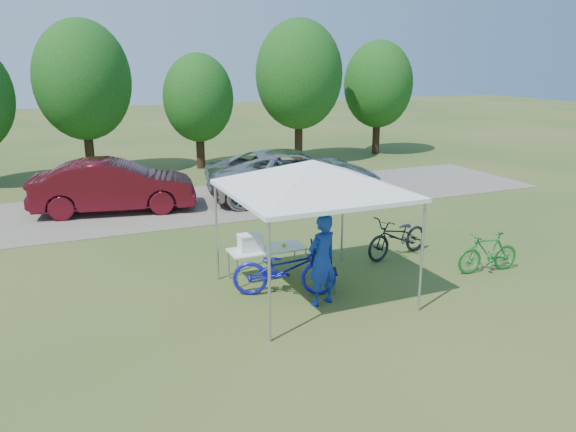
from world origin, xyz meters
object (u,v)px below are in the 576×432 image
cooler (250,242)px  folding_table (267,250)px  minivan (294,174)px  bike_blue (284,269)px  sedan (114,186)px  bike_green (488,253)px  folding_chair (324,266)px  cyclist (322,260)px  bike_dark (398,236)px

cooler → folding_table: bearing=-0.0°
folding_table → minivan: (3.46, 6.32, 0.21)m
bike_blue → sedan: 8.23m
bike_green → sedan: size_ratio=0.31×
bike_blue → minivan: minivan is taller
minivan → sedan: (-5.77, 0.62, -0.02)m
folding_chair → bike_blue: size_ratio=0.41×
cooler → sedan: sedan is taller
sedan → bike_blue: bearing=-153.6°
bike_blue → folding_chair: bearing=-69.5°
folding_table → cyclist: size_ratio=0.91×
folding_table → sedan: size_ratio=0.34×
cyclist → bike_blue: size_ratio=0.87×
cooler → cyclist: (0.84, -1.66, 0.04)m
minivan → bike_green: bearing=-163.4°
bike_blue → bike_dark: (3.36, 0.99, -0.04)m
cyclist → cooler: bearing=-78.8°
folding_table → sedan: sedan is taller
folding_chair → cooler: bearing=164.5°
bike_green → bike_dark: size_ratio=0.79×
minivan → cooler: bearing=157.2°
folding_table → bike_dark: (3.36, 0.03, -0.13)m
folding_table → bike_dark: 3.36m
cyclist → sedan: 9.03m
bike_green → minivan: bearing=-165.5°
folding_chair → cooler: cooler is taller
bike_green → cooler: bearing=-101.5°
cooler → bike_blue: size_ratio=0.24×
folding_chair → cyclist: (-0.40, -0.68, 0.41)m
bike_blue → bike_green: bearing=-75.8°
bike_dark → folding_chair: bearing=-80.6°
bike_dark → sedan: bearing=-153.5°
bike_dark → bike_blue: bearing=-86.4°
sedan → bike_green: bearing=-130.9°
cooler → bike_blue: (0.36, -0.96, -0.32)m
folding_table → bike_green: 4.87m
sedan → minivan: bearing=-85.9°
cooler → cyclist: size_ratio=0.28×
folding_chair → cyclist: 0.88m
cyclist → minivan: cyclist is taller
cyclist → bike_dark: size_ratio=0.94×
folding_chair → sedan: bearing=134.8°
bike_green → minivan: minivan is taller
folding_table → folding_chair: (0.86, -0.98, -0.14)m
cooler → minivan: minivan is taller
folding_table → bike_green: size_ratio=1.09×
bike_blue → sedan: bearing=38.4°
bike_blue → bike_green: 4.65m
folding_table → cyclist: cyclist is taller
folding_table → sedan: (-2.30, 6.94, 0.19)m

